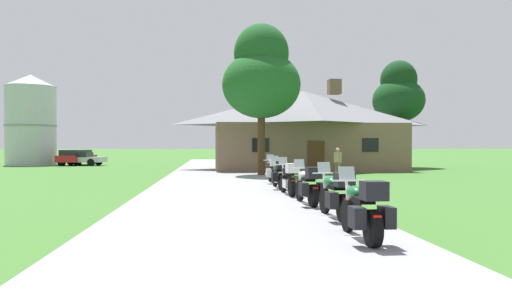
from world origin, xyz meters
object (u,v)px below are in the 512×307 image
motorcycle_green_second_in_row (337,196)px  tree_right_of_lodge (399,95)px  motorcycle_black_fourth_in_row (288,179)px  motorcycle_green_fifth_in_row (279,175)px  tree_by_lodge_front (261,76)px  motorcycle_silver_third_in_row (308,186)px  motorcycle_black_farthest_in_row (273,171)px  bystander_tan_shirt_near_lodge (338,161)px  parked_red_suv_far_left (77,157)px  parked_silver_sedan_far_left (80,158)px  metal_silo_distant (31,120)px  motorcycle_green_nearest_to_camera (364,211)px

motorcycle_green_second_in_row → tree_right_of_lodge: bearing=61.8°
motorcycle_black_fourth_in_row → tree_right_of_lodge: size_ratio=0.24×
motorcycle_black_fourth_in_row → motorcycle_green_fifth_in_row: bearing=86.4°
motorcycle_green_fifth_in_row → tree_by_lodge_front: 10.29m
motorcycle_silver_third_in_row → motorcycle_black_farthest_in_row: same height
motorcycle_black_fourth_in_row → bystander_tan_shirt_near_lodge: (4.33, 9.41, 0.31)m
motorcycle_silver_third_in_row → motorcycle_green_fifth_in_row: 5.25m
parked_red_suv_far_left → motorcycle_black_fourth_in_row: bearing=-51.8°
tree_right_of_lodge → parked_red_suv_far_left: 28.87m
parked_silver_sedan_far_left → bystander_tan_shirt_near_lodge: bearing=-124.6°
tree_by_lodge_front → parked_silver_sedan_far_left: (-14.59, 15.64, -5.24)m
metal_silo_distant → parked_red_suv_far_left: 5.64m
tree_by_lodge_front → parked_red_suv_far_left: (-15.19, 16.65, -5.10)m
motorcycle_silver_third_in_row → tree_by_lodge_front: tree_by_lodge_front is taller
bystander_tan_shirt_near_lodge → tree_by_lodge_front: bearing=35.2°
motorcycle_green_fifth_in_row → bystander_tan_shirt_near_lodge: bystander_tan_shirt_near_lodge is taller
bystander_tan_shirt_near_lodge → tree_by_lodge_front: (-4.09, 1.84, 4.95)m
motorcycle_black_farthest_in_row → parked_silver_sedan_far_left: size_ratio=0.47×
motorcycle_green_fifth_in_row → motorcycle_silver_third_in_row: bearing=-91.2°
tree_right_of_lodge → motorcycle_green_nearest_to_camera: bearing=-113.4°
bystander_tan_shirt_near_lodge → parked_silver_sedan_far_left: (-18.68, 17.48, -0.29)m
motorcycle_green_second_in_row → bystander_tan_shirt_near_lodge: bearing=71.5°
motorcycle_green_second_in_row → tree_by_lodge_front: tree_by_lodge_front is taller
motorcycle_green_fifth_in_row → tree_by_lodge_front: bearing=86.4°
bystander_tan_shirt_near_lodge → motorcycle_black_fourth_in_row: bearing=124.7°
motorcycle_black_fourth_in_row → tree_by_lodge_front: size_ratio=0.23×
motorcycle_green_nearest_to_camera → motorcycle_green_second_in_row: same height
motorcycle_silver_third_in_row → parked_silver_sedan_far_left: size_ratio=0.47×
motorcycle_silver_third_in_row → bystander_tan_shirt_near_lodge: 12.95m
motorcycle_green_second_in_row → motorcycle_green_nearest_to_camera: bearing=-97.8°
motorcycle_green_fifth_in_row → parked_red_suv_far_left: (-14.97, 25.48, 0.17)m
motorcycle_green_second_in_row → motorcycle_black_fourth_in_row: bearing=89.4°
motorcycle_black_fourth_in_row → bystander_tan_shirt_near_lodge: 10.36m
motorcycle_green_second_in_row → tree_by_lodge_front: (0.00, 16.70, 5.27)m
bystander_tan_shirt_near_lodge → motorcycle_black_farthest_in_row: bearing=104.7°
motorcycle_green_nearest_to_camera → metal_silo_distant: size_ratio=0.25×
motorcycle_silver_third_in_row → metal_silo_distant: 37.41m
parked_red_suv_far_left → parked_silver_sedan_far_left: parked_red_suv_far_left is taller
motorcycle_green_second_in_row → motorcycle_silver_third_in_row: same height
motorcycle_green_nearest_to_camera → motorcycle_silver_third_in_row: 5.17m
motorcycle_black_farthest_in_row → bystander_tan_shirt_near_lodge: bearing=44.4°
tree_by_lodge_front → parked_silver_sedan_far_left: bearing=133.0°
motorcycle_green_nearest_to_camera → tree_by_lodge_front: size_ratio=0.23×
metal_silo_distant → motorcycle_black_farthest_in_row: bearing=-50.7°
tree_by_lodge_front → motorcycle_silver_third_in_row: bearing=-90.5°
motorcycle_green_nearest_to_camera → bystander_tan_shirt_near_lodge: bearing=75.8°
motorcycle_black_farthest_in_row → tree_by_lodge_front: bearing=88.2°
motorcycle_green_nearest_to_camera → motorcycle_black_fourth_in_row: 8.00m
motorcycle_silver_third_in_row → motorcycle_black_fourth_in_row: 2.83m
motorcycle_green_fifth_in_row → bystander_tan_shirt_near_lodge: 8.22m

